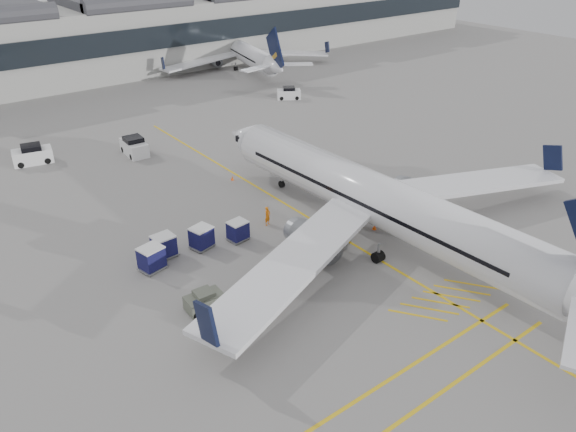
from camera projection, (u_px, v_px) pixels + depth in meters
ground at (274, 304)px, 39.30m from camera, size 220.00×220.00×0.00m
apron_markings at (297, 211)px, 51.65m from camera, size 0.25×60.00×0.01m
airliner_main at (386, 204)px, 45.41m from camera, size 40.04×43.79×11.64m
airliner_far at (244, 52)px, 99.39m from camera, size 30.58×33.76×9.10m
belt_loader at (320, 234)px, 46.96m from camera, size 4.29×1.62×1.74m
baggage_cart_a at (202, 237)px, 45.51m from camera, size 2.09×1.86×1.87m
baggage_cart_b at (164, 246)px, 44.30m from camera, size 1.88×1.58×1.89m
baggage_cart_c at (238, 230)px, 46.63m from camera, size 1.80×1.54×1.73m
baggage_cart_d at (151, 258)px, 42.64m from camera, size 2.14×1.89×1.95m
ramp_agent_a at (268, 216)px, 48.96m from camera, size 0.74×0.60×1.75m
ramp_agent_b at (290, 245)px, 44.76m from camera, size 0.96×0.92×1.56m
pushback_tug at (204, 301)px, 38.55m from camera, size 2.64×1.71×1.43m
safety_cone_nose at (232, 178)px, 57.61m from camera, size 0.33×0.33×0.46m
safety_cone_engine at (374, 227)px, 48.51m from camera, size 0.38×0.38×0.52m
service_van_left at (32, 155)px, 61.28m from camera, size 4.38×2.77×2.09m
service_van_mid at (134, 147)px, 63.52m from camera, size 2.21×4.12×2.07m
service_van_right at (289, 93)px, 83.01m from camera, size 3.80×3.29×1.76m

